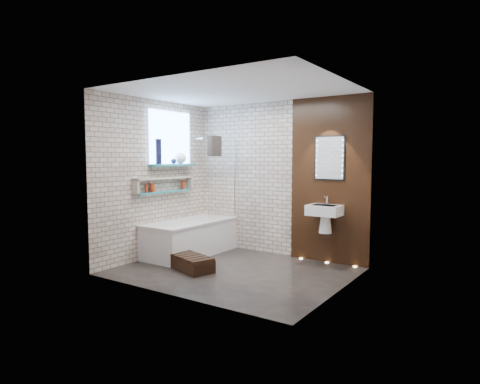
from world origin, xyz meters
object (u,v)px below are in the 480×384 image
Objects in this scene: bath_screen at (222,179)px; walnut_step at (190,263)px; washbasin at (325,214)px; bathtub at (191,237)px; led_mirror at (330,158)px.

bath_screen reaches higher than walnut_step.
washbasin is at bearing 5.78° from bath_screen.
walnut_step is at bearing -50.20° from bathtub.
washbasin is (1.82, 0.18, -0.49)m from bath_screen.
bathtub is at bearing -128.90° from bath_screen.
bathtub is 3.00× the size of washbasin.
bath_screen is 2.00× the size of led_mirror.
led_mirror reaches higher than walnut_step.
washbasin is at bearing -90.00° from led_mirror.
washbasin reaches higher than walnut_step.
led_mirror is 0.84× the size of walnut_step.
washbasin is (2.17, 0.62, 0.50)m from bathtub.
walnut_step is at bearing -77.22° from bath_screen.
bath_screen is at bearing -169.34° from led_mirror.
bath_screen is at bearing -174.22° from washbasin.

